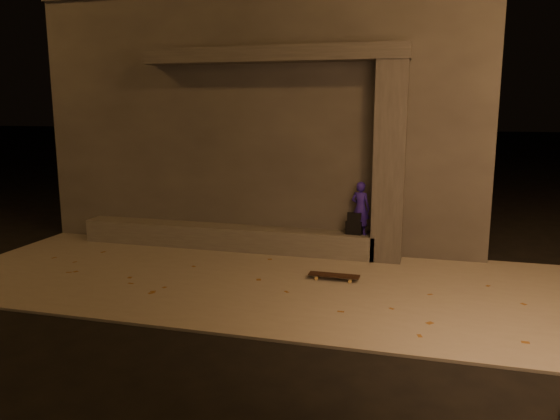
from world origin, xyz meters
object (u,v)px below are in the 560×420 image
(skateboard, at_px, (334,276))
(backpack, at_px, (355,226))
(column, at_px, (390,163))
(skateboarder, at_px, (360,208))

(skateboard, bearing_deg, backpack, 85.82)
(column, height_order, backpack, column)
(column, xyz_separation_m, skateboard, (-0.73, -1.47, -1.72))
(column, height_order, skateboarder, column)
(column, xyz_separation_m, backpack, (-0.60, 0.00, -1.21))
(skateboarder, height_order, skateboard, skateboarder)
(skateboarder, bearing_deg, skateboard, 99.13)
(backpack, distance_m, skateboard, 1.56)
(skateboarder, distance_m, backpack, 0.37)
(column, distance_m, backpack, 1.35)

